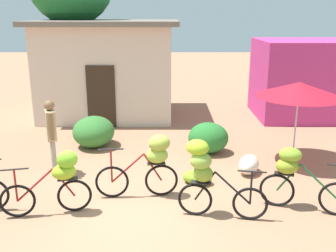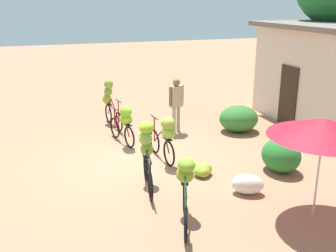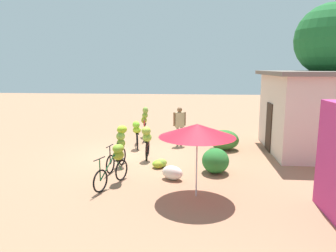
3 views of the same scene
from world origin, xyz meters
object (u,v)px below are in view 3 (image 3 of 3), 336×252
Objects in this scene: tree_behind_building at (331,40)px; market_umbrella at (197,131)px; building_low at (311,111)px; produce_sack at (172,173)px; person_vendor at (180,122)px; banana_pile_on_ground at (160,163)px; bicycle_by_shop at (120,143)px; bicycle_center_loaded at (147,139)px; bicycle_rightmost at (116,160)px; bicycle_near_pile at (137,132)px; bicycle_leftmost at (145,120)px.

tree_behind_building reaches higher than market_umbrella.
produce_sack is at bearing -53.62° from building_low.
person_vendor is at bearing -179.65° from produce_sack.
banana_pile_on_ground is at bearing -59.33° from tree_behind_building.
building_low is 0.80× the size of tree_behind_building.
produce_sack is at bearing 58.88° from bicycle_by_shop.
bicycle_by_shop is (2.81, -7.35, -0.81)m from building_low.
bicycle_center_loaded is 2.76m from bicycle_rightmost.
person_vendor is at bearing 149.90° from bicycle_by_shop.
bicycle_by_shop reaches higher than bicycle_near_pile.
bicycle_rightmost is at bearing 9.39° from bicycle_by_shop.
tree_behind_building is 7.49m from person_vendor.
produce_sack is (-0.50, 1.66, -0.51)m from bicycle_rightmost.
banana_pile_on_ground is at bearing -155.99° from produce_sack.
bicycle_rightmost is at bearing -57.60° from building_low.
bicycle_leftmost reaches higher than bicycle_by_shop.
bicycle_rightmost is (4.49, -7.07, -0.95)m from building_low.
market_umbrella is at bearing 47.98° from bicycle_by_shop.
person_vendor is (0.90, -6.53, -3.55)m from tree_behind_building.
bicycle_leftmost is 1.05× the size of bicycle_rightmost.
market_umbrella is 3.24m from banana_pile_on_ground.
bicycle_leftmost is 2.17m from bicycle_near_pile.
bicycle_center_loaded is (-3.45, -1.89, -1.04)m from market_umbrella.
building_low is at bearing 105.22° from bicycle_center_loaded.
produce_sack is at bearing -50.45° from tree_behind_building.
banana_pile_on_ground is at bearing 31.21° from bicycle_center_loaded.
produce_sack is (3.99, -5.41, -1.46)m from building_low.
tree_behind_building is 3.03× the size of market_umbrella.
market_umbrella is 1.20× the size of bicycle_leftmost.
tree_behind_building reaches higher than produce_sack.
bicycle_near_pile is at bearing 0.05° from bicycle_leftmost.
bicycle_center_loaded is at bearing -148.79° from banana_pile_on_ground.
market_umbrella is 3.74m from bicycle_by_shop.
bicycle_center_loaded is at bearing -152.59° from produce_sack.
person_vendor is (-4.47, -0.03, 0.85)m from produce_sack.
produce_sack is at bearing 106.85° from bicycle_rightmost.
produce_sack is (3.84, 1.85, -0.50)m from bicycle_near_pile.
building_low reaches higher than bicycle_rightmost.
bicycle_by_shop is (1.03, -0.80, 0.08)m from bicycle_center_loaded.
produce_sack is at bearing 24.01° from banana_pile_on_ground.
produce_sack is 0.40× the size of person_vendor.
bicycle_center_loaded is 1.34m from banana_pile_on_ground.
building_low is 7.91m from bicycle_by_shop.
banana_pile_on_ground is (1.00, 0.61, -0.65)m from bicycle_center_loaded.
bicycle_near_pile is 1.79m from bicycle_center_loaded.
banana_pile_on_ground is at bearing -152.38° from market_umbrella.
bicycle_center_loaded is 1.31m from bicycle_by_shop.
market_umbrella reaches higher than bicycle_center_loaded.
bicycle_leftmost is at bearing -130.30° from person_vendor.
bicycle_near_pile is 2.12× the size of banana_pile_on_ground.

